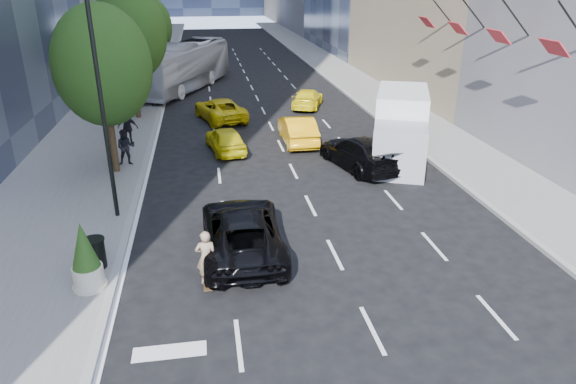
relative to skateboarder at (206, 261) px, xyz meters
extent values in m
plane|color=black|center=(3.20, 1.21, -0.85)|extent=(160.00, 160.00, 0.00)
cube|color=slate|center=(-5.80, 31.21, -0.78)|extent=(6.00, 120.00, 0.15)
cube|color=slate|center=(13.20, 31.21, -0.78)|extent=(4.00, 120.00, 0.15)
cylinder|color=black|center=(-3.30, 5.21, 4.30)|extent=(0.16, 0.16, 10.00)
cylinder|color=black|center=(-3.30, 23.21, 4.30)|extent=(0.16, 0.16, 10.00)
cylinder|color=#301E13|center=(-4.00, 10.21, 0.87)|extent=(0.30, 0.30, 3.15)
ellipsoid|color=#15380F|center=(-4.00, 10.21, 4.13)|extent=(4.20, 4.20, 5.25)
cylinder|color=#301E13|center=(-4.00, 20.21, 0.98)|extent=(0.30, 0.30, 3.38)
ellipsoid|color=#15380F|center=(-4.00, 20.21, 4.47)|extent=(4.50, 4.50, 5.62)
cylinder|color=#301E13|center=(-4.00, 33.21, 0.76)|extent=(0.30, 0.30, 2.93)
ellipsoid|color=#15380F|center=(-4.00, 33.21, 3.78)|extent=(3.90, 3.90, 4.88)
cylinder|color=black|center=(-3.20, 41.21, 1.90)|extent=(0.14, 0.14, 5.20)
imported|color=black|center=(-3.20, 41.21, 3.50)|extent=(2.48, 0.53, 1.00)
cylinder|color=black|center=(14.35, 5.21, 6.00)|extent=(1.75, 0.08, 1.75)
cube|color=#AB272E|center=(13.70, 5.21, 5.15)|extent=(0.64, 1.30, 0.64)
cylinder|color=black|center=(14.35, 9.21, 6.00)|extent=(1.75, 0.08, 1.75)
cube|color=#AB272E|center=(13.70, 9.21, 5.15)|extent=(0.64, 1.30, 0.64)
cylinder|color=black|center=(14.35, 13.21, 6.00)|extent=(1.75, 0.08, 1.75)
cube|color=#AB272E|center=(13.70, 13.21, 5.15)|extent=(0.64, 1.30, 0.64)
cylinder|color=black|center=(14.35, 17.21, 6.00)|extent=(1.75, 0.08, 1.75)
cube|color=#AB272E|center=(13.70, 17.21, 5.15)|extent=(0.64, 1.30, 0.64)
imported|color=#8B7257|center=(0.00, 0.00, 0.00)|extent=(0.63, 0.41, 1.71)
imported|color=black|center=(1.20, 1.95, -0.08)|extent=(2.60, 5.59, 1.55)
imported|color=black|center=(7.40, 9.21, -0.10)|extent=(3.35, 5.57, 1.51)
imported|color=#D1C10B|center=(1.20, 12.71, -0.19)|extent=(2.24, 4.12, 1.33)
imported|color=#FDAB0D|center=(5.21, 13.66, -0.10)|extent=(1.61, 4.60, 1.51)
imported|color=yellow|center=(1.20, 19.21, -0.15)|extent=(3.59, 5.49, 1.40)
imported|color=yellow|center=(7.40, 21.71, -0.22)|extent=(3.14, 4.71, 1.27)
imported|color=silver|center=(-1.37, 29.34, 0.99)|extent=(8.09, 13.41, 3.70)
cube|color=silver|center=(10.13, 11.12, 1.03)|extent=(3.99, 5.26, 2.75)
cube|color=gray|center=(8.87, 7.89, 0.32)|extent=(2.93, 2.75, 2.35)
cylinder|color=black|center=(7.72, 7.90, -0.34)|extent=(0.70, 1.08, 1.02)
cylinder|color=black|center=(9.72, 7.12, -0.34)|extent=(0.70, 1.08, 1.02)
cylinder|color=black|center=(9.72, 13.03, -0.34)|extent=(0.70, 1.08, 1.02)
cylinder|color=black|center=(11.72, 12.25, -0.34)|extent=(0.70, 1.08, 1.02)
imported|color=black|center=(-3.60, 11.02, 0.16)|extent=(0.88, 0.70, 1.74)
imported|color=black|center=(-3.88, 14.31, 0.23)|extent=(1.16, 0.64, 1.86)
cylinder|color=black|center=(-3.40, 1.42, -0.24)|extent=(0.62, 0.62, 0.93)
cylinder|color=beige|center=(-3.40, 0.27, -0.36)|extent=(0.87, 0.87, 0.70)
cone|color=#15380F|center=(-3.40, 0.27, 0.69)|extent=(0.78, 0.78, 1.39)
camera|label=1|loc=(0.24, -13.24, 7.70)|focal=32.00mm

